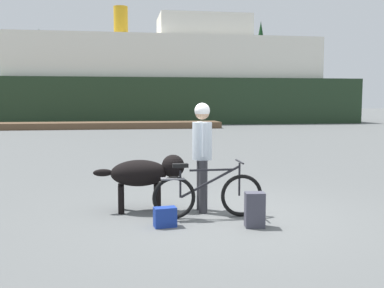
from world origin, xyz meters
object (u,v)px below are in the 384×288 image
(bicycle, at_px, (207,195))
(backpack, at_px, (255,210))
(person_cyclist, at_px, (202,146))
(dog, at_px, (145,173))
(handbag_pannier, at_px, (165,217))
(ferry_boat, at_px, (168,82))

(bicycle, bearing_deg, backpack, -46.13)
(backpack, bearing_deg, person_cyclist, 119.97)
(dog, distance_m, backpack, 1.97)
(handbag_pannier, bearing_deg, bicycle, 29.75)
(person_cyclist, distance_m, dog, 1.05)
(dog, distance_m, handbag_pannier, 1.13)
(bicycle, distance_m, person_cyclist, 0.84)
(person_cyclist, bearing_deg, backpack, -60.03)
(person_cyclist, height_order, ferry_boat, ferry_boat)
(person_cyclist, height_order, dog, person_cyclist)
(dog, bearing_deg, ferry_boat, 83.39)
(backpack, distance_m, handbag_pannier, 1.31)
(bicycle, height_order, handbag_pannier, bicycle)
(backpack, bearing_deg, bicycle, 133.87)
(dog, xyz_separation_m, ferry_boat, (3.33, 28.74, 2.58))
(dog, xyz_separation_m, handbag_pannier, (0.23, -1.00, -0.49))
(handbag_pannier, bearing_deg, dog, 103.05)
(backpack, distance_m, ferry_boat, 30.15)
(person_cyclist, xyz_separation_m, ferry_boat, (2.41, 28.92, 2.12))
(backpack, relative_size, handbag_pannier, 1.59)
(bicycle, xyz_separation_m, dog, (-0.93, 0.60, 0.26))
(dog, height_order, ferry_boat, ferry_boat)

